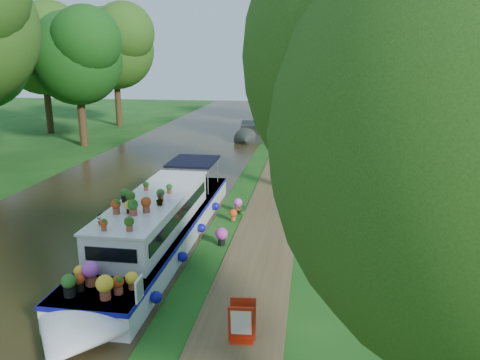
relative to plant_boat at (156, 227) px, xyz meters
name	(u,v)px	position (x,y,z in m)	size (l,w,h in m)	color
ground	(239,220)	(2.25, 3.38, -0.85)	(100.00, 100.00, 0.00)	#144411
canal_water	(96,212)	(-3.75, 3.38, -0.84)	(10.00, 100.00, 0.02)	black
towpath	(269,221)	(3.45, 3.38, -0.84)	(2.20, 100.00, 0.03)	#4C3D23
plant_boat	(156,227)	(0.00, 0.00, 0.00)	(2.29, 13.52, 2.26)	silver
tree_near_overhang	(341,48)	(6.04, 6.44, 5.75)	(5.52, 5.28, 8.99)	black
tree_near_mid	(342,54)	(6.73, 18.46, 5.58)	(6.90, 6.60, 9.40)	black
tree_near_far	(329,47)	(6.23, 29.46, 6.20)	(7.59, 7.26, 10.30)	black
tree_far_c	(77,52)	(-11.27, 17.46, 5.67)	(7.13, 6.82, 9.59)	black
tree_far_d	(114,43)	(-12.77, 27.47, 6.55)	(8.05, 7.70, 10.85)	black
tree_far_h	(42,45)	(-16.77, 22.47, 6.28)	(7.82, 7.48, 10.49)	black
second_boat	(250,132)	(0.24, 22.21, -0.36)	(2.42, 6.41, 1.21)	black
sandwich_board	(242,323)	(3.58, -4.64, -0.39)	(0.61, 0.51, 0.95)	#AC220C
pedestrian_pink	(294,129)	(3.69, 21.62, 0.07)	(0.65, 0.43, 1.78)	#D9599C
pedestrian_dark	(293,125)	(3.51, 23.70, 0.05)	(0.84, 0.66, 1.74)	black
verge_plant	(242,210)	(2.30, 4.08, -0.64)	(0.38, 0.33, 0.42)	#22641E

